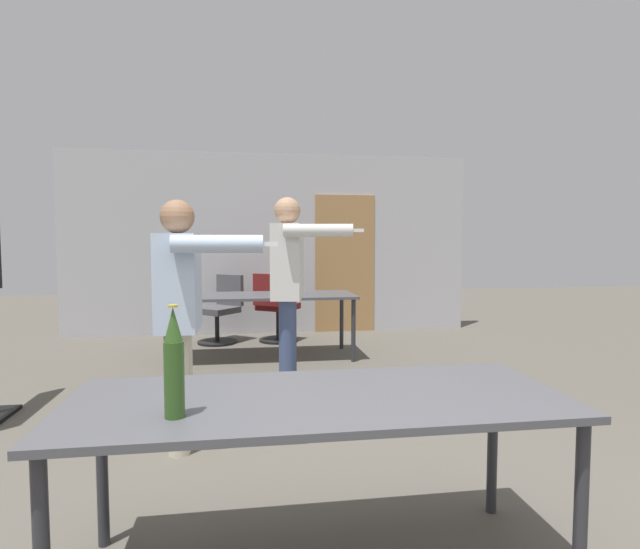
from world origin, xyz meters
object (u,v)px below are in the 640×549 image
person_near_casual (289,276)px  beer_bottle (174,365)px  person_center_tall (181,301)px  office_chair_far_right (221,312)px  office_chair_mid_tucked (275,310)px

person_near_casual → beer_bottle: person_near_casual is taller
person_center_tall → person_near_casual: bearing=145.2°
person_center_tall → office_chair_far_right: (0.08, 3.48, -0.56)m
person_near_casual → office_chair_far_right: 2.55m
person_near_casual → office_chair_far_right: (-0.72, 2.36, -0.64)m
office_chair_mid_tucked → person_center_tall: bearing=-70.2°
beer_bottle → office_chair_mid_tucked: bearing=82.5°
person_center_tall → person_near_casual: (0.80, 1.12, 0.08)m
person_near_casual → beer_bottle: size_ratio=4.39×
person_near_casual → person_center_tall: bearing=-24.1°
office_chair_far_right → beer_bottle: size_ratio=2.27×
office_chair_far_right → office_chair_mid_tucked: office_chair_mid_tucked is taller
office_chair_mid_tucked → beer_bottle: beer_bottle is taller
office_chair_far_right → beer_bottle: beer_bottle is taller
office_chair_far_right → person_center_tall: bearing=128.7°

